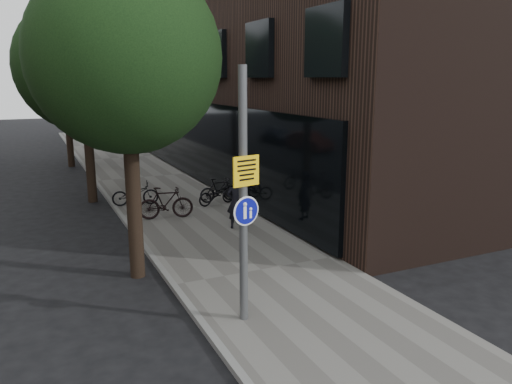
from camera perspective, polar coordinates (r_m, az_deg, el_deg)
ground at (r=10.04m, az=7.76°, el=-16.02°), size 120.00×120.00×0.00m
sidewalk at (r=18.69m, az=-8.28°, el=-2.05°), size 4.50×60.00×0.12m
curb_edge at (r=18.21m, az=-15.08°, el=-2.75°), size 0.15×60.00×0.13m
building_right_dark_brick at (r=32.50m, az=-0.52°, el=20.25°), size 12.00×40.00×18.00m
street_tree_near at (r=12.21m, az=-14.41°, el=13.79°), size 4.40×4.40×7.50m
street_tree_mid at (r=20.61m, az=-18.99°, el=12.98°), size 5.00×5.00×7.80m
street_tree_far at (r=29.57m, az=-20.98°, el=12.60°), size 5.00×5.00×7.80m
signpost at (r=9.47m, az=-1.47°, el=-0.63°), size 0.57×0.17×4.95m
pedestrian at (r=15.90m, az=-2.28°, el=-1.20°), size 0.73×0.62×1.69m
parked_bike_facade_near at (r=19.02m, az=-4.50°, el=-0.21°), size 1.67×0.89×0.83m
parked_bike_facade_far at (r=19.43m, az=-4.25°, el=0.24°), size 1.57×0.45×0.94m
parked_bike_curb_near at (r=19.41m, az=-13.64°, el=-0.17°), size 1.79×0.84×0.90m
parked_bike_curb_far at (r=17.31m, az=-10.27°, el=-1.22°), size 1.91×0.86×1.11m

